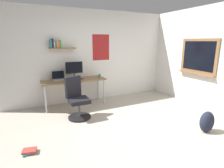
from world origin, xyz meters
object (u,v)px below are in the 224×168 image
monitor_primary (74,69)px  book_stack_on_floor (29,151)px  computer_mouse (82,79)px  backpack (207,122)px  desk (74,82)px  coffee_mug (100,76)px  laptop (59,78)px  office_chair (77,101)px  keyboard (72,80)px

monitor_primary → book_stack_on_floor: (-1.25, -1.93, -0.97)m
computer_mouse → backpack: computer_mouse is taller
monitor_primary → backpack: monitor_primary is taller
monitor_primary → desk: bearing=-114.5°
monitor_primary → coffee_mug: (0.69, -0.11, -0.22)m
backpack → laptop: bearing=130.3°
office_chair → book_stack_on_floor: 1.52m
keyboard → computer_mouse: (0.28, 0.00, 0.01)m
computer_mouse → backpack: bearing=-55.3°
desk → keyboard: 0.14m
monitor_primary → computer_mouse: size_ratio=4.46×
coffee_mug → monitor_primary: bearing=170.7°
computer_mouse → office_chair: bearing=-114.6°
coffee_mug → book_stack_on_floor: bearing=-137.0°
monitor_primary → computer_mouse: monitor_primary is taller
keyboard → monitor_primary: bearing=52.5°
laptop → keyboard: (0.29, -0.21, -0.04)m
office_chair → computer_mouse: size_ratio=9.13×
office_chair → monitor_primary: size_ratio=2.05×
backpack → book_stack_on_floor: bearing=166.6°
desk → backpack: bearing=-53.2°
desk → coffee_mug: (0.73, -0.02, 0.12)m
backpack → coffee_mug: bearing=115.1°
office_chair → laptop: (-0.23, 0.96, 0.38)m
office_chair → computer_mouse: 0.89m
computer_mouse → coffee_mug: (0.54, 0.05, 0.03)m
keyboard → book_stack_on_floor: size_ratio=1.53×
coffee_mug → book_stack_on_floor: 2.76m
desk → office_chair: (-0.15, -0.82, -0.25)m
laptop → keyboard: 0.36m
office_chair → coffee_mug: bearing=42.2°
desk → book_stack_on_floor: desk is taller
office_chair → computer_mouse: (0.34, 0.75, 0.34)m
keyboard → office_chair: bearing=-94.7°
desk → office_chair: office_chair is taller
office_chair → keyboard: size_ratio=2.57×
desk → monitor_primary: (0.04, 0.09, 0.34)m
book_stack_on_floor → laptop: bearing=67.1°
desk → book_stack_on_floor: bearing=-123.4°
coffee_mug → laptop: bearing=171.7°
laptop → book_stack_on_floor: (-0.83, -1.97, -0.75)m
coffee_mug → keyboard: bearing=-176.5°
desk → book_stack_on_floor: 2.28m
office_chair → keyboard: bearing=85.3°
coffee_mug → book_stack_on_floor: size_ratio=0.38×
computer_mouse → coffee_mug: size_ratio=1.13×
backpack → book_stack_on_floor: 3.24m
desk → book_stack_on_floor: (-1.21, -1.83, -0.63)m
office_chair → monitor_primary: bearing=78.4°
monitor_primary → laptop: bearing=173.4°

